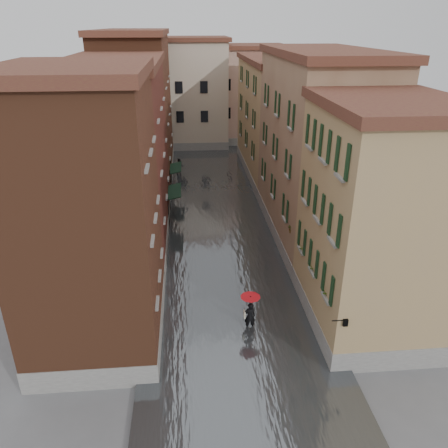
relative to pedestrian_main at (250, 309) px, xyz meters
name	(u,v)px	position (x,y,z in m)	size (l,w,h in m)	color
ground	(232,304)	(-0.68, 2.34, -1.31)	(120.00, 120.00, 0.00)	#5C5C5F
floodwater	(216,215)	(-0.68, 15.34, -1.21)	(10.00, 60.00, 0.20)	#4B4F53
building_left_near	(90,222)	(-7.68, 0.34, 5.19)	(6.00, 8.00, 13.00)	brown
building_left_mid	(120,160)	(-7.68, 11.34, 4.94)	(6.00, 14.00, 12.50)	#5F2A1E
building_left_far	(139,111)	(-7.68, 26.34, 5.69)	(6.00, 16.00, 14.00)	brown
building_right_near	(376,225)	(6.32, 0.34, 4.44)	(6.00, 8.00, 11.50)	tan
building_right_mid	(316,152)	(6.32, 11.34, 5.19)	(6.00, 14.00, 13.00)	#9D7D5F
building_right_far	(275,121)	(6.32, 26.34, 4.44)	(6.00, 16.00, 11.50)	tan
building_end_cream	(180,95)	(-3.68, 40.34, 5.19)	(12.00, 9.00, 13.00)	#C1B499
building_end_pink	(246,96)	(5.32, 42.34, 4.69)	(10.00, 9.00, 12.00)	#CEA690
awning_near	(174,192)	(-4.16, 14.84, 1.17)	(1.09, 3.38, 2.80)	black
awning_far	(175,169)	(-4.16, 21.20, 1.17)	(1.09, 3.21, 2.80)	black
wall_lantern	(345,322)	(3.65, -3.66, 1.70)	(0.71, 0.22, 0.35)	black
window_planters	(309,254)	(3.44, 1.74, 2.20)	(0.59, 8.29, 0.84)	brown
pedestrian_main	(250,309)	(0.00, 0.00, 0.00)	(1.06, 1.06, 2.06)	black
pedestrian_far	(180,167)	(-3.82, 26.62, -0.39)	(0.89, 0.70, 1.84)	black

